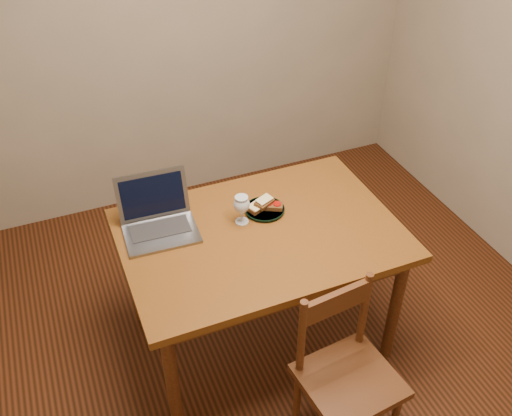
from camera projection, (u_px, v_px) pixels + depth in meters
name	position (u px, v px, depth m)	size (l,w,h in m)	color
floor	(281.00, 346.00, 3.09)	(3.20, 3.20, 0.02)	black
back_wall	(177.00, 11.00, 3.46)	(3.20, 0.02, 2.60)	gray
table	(260.00, 245.00, 2.74)	(1.30, 0.90, 0.74)	#532E0D
chair	(347.00, 369.00, 2.41)	(0.43, 0.41, 0.42)	#3F1A0D
plate	(265.00, 210.00, 2.80)	(0.20, 0.20, 0.02)	black
sandwich_cheese	(258.00, 206.00, 2.79)	(0.10, 0.06, 0.03)	#381E0C
sandwich_tomato	(272.00, 205.00, 2.79)	(0.10, 0.06, 0.03)	#381E0C
sandwich_top	(264.00, 202.00, 2.78)	(0.10, 0.06, 0.03)	#381E0C
milk_glass	(242.00, 210.00, 2.70)	(0.08, 0.08, 0.15)	white
laptop	(157.00, 215.00, 2.68)	(0.35, 0.33, 0.24)	slate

